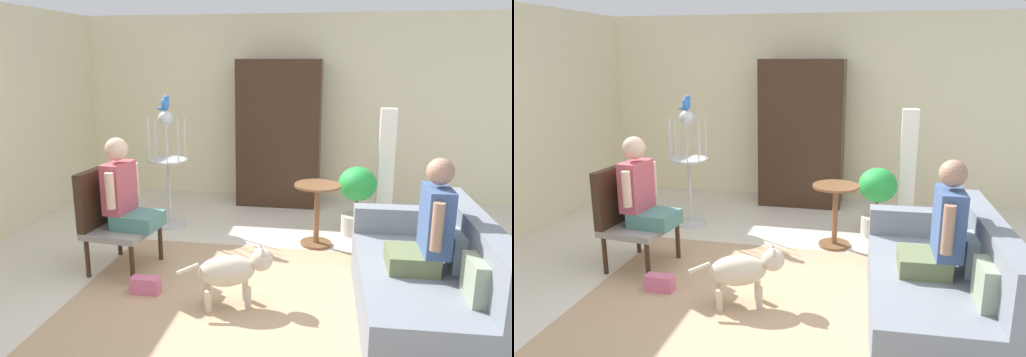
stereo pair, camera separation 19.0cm
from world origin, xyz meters
The scene contains 15 objects.
ground_plane centered at (0.00, 0.00, 0.00)m, with size 7.35×7.35×0.00m, color beige.
back_wall centered at (0.00, 3.10, 1.28)m, with size 6.73×0.12×2.56m, color beige.
area_rug centered at (-0.04, -0.29, 0.00)m, with size 3.07×2.56×0.01m, color tan.
couch centered at (1.31, -0.25, 0.30)m, with size 0.99×1.81×0.84m.
armchair centered at (-1.50, 0.26, 0.55)m, with size 0.63×0.71×0.98m.
person_on_couch centered at (1.27, -0.28, 0.77)m, with size 0.44×0.53×0.85m.
person_on_armchair centered at (-1.34, 0.24, 0.76)m, with size 0.51×0.50×0.84m.
round_end_table centered at (0.40, 1.16, 0.41)m, with size 0.49×0.49×0.68m.
dog centered at (-0.21, -0.30, 0.31)m, with size 0.74×0.39×0.51m.
bird_cage_stand centered at (-1.37, 1.50, 0.78)m, with size 0.46×0.46×1.38m.
parrot centered at (-1.37, 1.50, 1.47)m, with size 0.17×0.10×0.18m.
potted_plant centered at (0.83, 1.58, 0.47)m, with size 0.43×0.43×0.79m.
column_lamp centered at (1.15, 1.88, 0.70)m, with size 0.20×0.20×1.41m.
armoire_cabinet centered at (-0.20, 2.69, 0.98)m, with size 1.10×0.56×1.96m, color #382316.
handbag centered at (-0.99, -0.22, 0.07)m, with size 0.25×0.11×0.15m, color #D8668C.
Camera 1 is at (0.59, -3.86, 1.98)m, focal length 34.31 mm.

